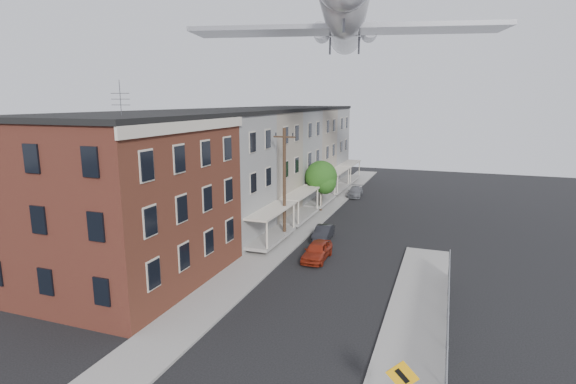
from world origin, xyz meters
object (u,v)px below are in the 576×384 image
at_px(utility_pole, 284,183).
at_px(airplane, 345,20).
at_px(car_mid, 323,233).
at_px(car_far, 355,192).
at_px(car_near, 317,251).
at_px(street_tree, 322,178).

bearing_deg(utility_pole, airplane, 67.47).
bearing_deg(utility_pole, car_mid, 18.14).
xyz_separation_m(utility_pole, airplane, (2.93, 7.06, 13.12)).
bearing_deg(car_far, car_near, -89.39).
xyz_separation_m(utility_pole, car_far, (2.00, 18.39, -4.12)).
distance_m(utility_pole, street_tree, 10.00).
relative_size(utility_pole, car_far, 2.34).
distance_m(street_tree, car_mid, 9.77).
distance_m(utility_pole, car_far, 18.95).
distance_m(utility_pole, airplane, 15.18).
xyz_separation_m(car_near, car_far, (-1.80, 21.99, -0.10)).
distance_m(car_near, car_mid, 4.66).
height_order(car_mid, airplane, airplane).
relative_size(street_tree, car_mid, 1.49).
bearing_deg(car_near, airplane, 94.61).
relative_size(car_mid, car_far, 0.91).
bearing_deg(street_tree, airplane, -47.69).
xyz_separation_m(street_tree, airplane, (2.60, -2.86, 14.34)).
bearing_deg(car_mid, car_far, 90.18).
relative_size(street_tree, airplane, 0.18).
bearing_deg(street_tree, car_mid, -73.50).
distance_m(car_near, car_far, 22.07).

